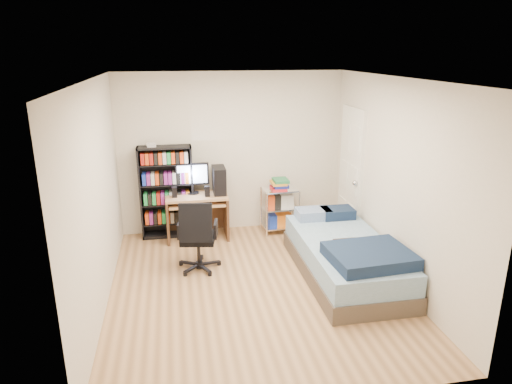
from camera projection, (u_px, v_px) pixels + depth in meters
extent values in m
cube|color=tan|center=(255.00, 288.00, 5.65)|extent=(3.50, 4.00, 0.04)
cube|color=white|center=(255.00, 77.00, 4.89)|extent=(3.50, 4.00, 0.04)
cube|color=silver|center=(232.00, 153.00, 7.17)|extent=(3.50, 0.04, 2.50)
cube|color=silver|center=(304.00, 269.00, 3.38)|extent=(3.50, 0.04, 2.50)
cube|color=silver|center=(95.00, 199.00, 4.96)|extent=(0.04, 4.00, 2.50)
cube|color=silver|center=(397.00, 182.00, 5.58)|extent=(0.04, 4.00, 2.50)
cube|color=black|center=(167.00, 192.00, 6.98)|extent=(0.80, 0.27, 1.43)
cube|color=black|center=(168.00, 222.00, 7.12)|extent=(0.75, 0.25, 0.02)
cube|color=#A61D16|center=(168.00, 216.00, 7.08)|extent=(0.70, 0.21, 0.17)
cube|color=black|center=(167.00, 203.00, 7.03)|extent=(0.75, 0.25, 0.02)
cube|color=#1A37B8|center=(167.00, 197.00, 6.99)|extent=(0.70, 0.21, 0.17)
cube|color=black|center=(166.00, 184.00, 6.94)|extent=(0.75, 0.25, 0.02)
cube|color=orange|center=(166.00, 177.00, 6.90)|extent=(0.70, 0.21, 0.17)
cube|color=black|center=(165.00, 164.00, 6.84)|extent=(0.75, 0.25, 0.02)
cube|color=green|center=(164.00, 157.00, 6.80)|extent=(0.70, 0.21, 0.17)
cube|color=silver|center=(151.00, 145.00, 6.72)|extent=(0.12, 0.11, 0.06)
cube|color=tan|center=(196.00, 196.00, 6.90)|extent=(0.93, 0.51, 0.04)
cube|color=#392A1F|center=(168.00, 220.00, 6.93)|extent=(0.04, 0.51, 0.66)
cube|color=#392A1F|center=(226.00, 216.00, 7.08)|extent=(0.04, 0.51, 0.66)
cube|color=#392A1F|center=(196.00, 211.00, 7.22)|extent=(0.89, 0.03, 0.60)
cube|color=tan|center=(197.00, 204.00, 6.86)|extent=(0.84, 0.42, 0.02)
cube|color=black|center=(197.00, 202.00, 6.84)|extent=(0.41, 0.14, 0.02)
cube|color=black|center=(192.00, 174.00, 6.89)|extent=(0.50, 0.05, 0.33)
cube|color=silver|center=(192.00, 174.00, 6.87)|extent=(0.45, 0.01, 0.28)
cube|color=black|center=(219.00, 180.00, 6.94)|extent=(0.19, 0.39, 0.41)
cube|color=black|center=(174.00, 192.00, 6.77)|extent=(0.07, 0.07, 0.16)
cube|color=black|center=(207.00, 191.00, 6.81)|extent=(0.07, 0.07, 0.16)
cylinder|color=black|center=(199.00, 251.00, 6.05)|extent=(0.05, 0.05, 0.34)
cube|color=black|center=(198.00, 238.00, 5.99)|extent=(0.50, 0.50, 0.07)
cube|color=black|center=(196.00, 223.00, 5.71)|extent=(0.43, 0.20, 0.50)
cube|color=black|center=(180.00, 229.00, 5.95)|extent=(0.08, 0.27, 0.20)
cube|color=black|center=(216.00, 229.00, 5.95)|extent=(0.08, 0.27, 0.20)
cylinder|color=white|center=(267.00, 216.00, 7.02)|extent=(0.02, 0.02, 0.71)
cylinder|color=white|center=(299.00, 213.00, 7.14)|extent=(0.02, 0.02, 0.71)
cylinder|color=white|center=(261.00, 208.00, 7.36)|extent=(0.02, 0.02, 0.71)
cylinder|color=white|center=(292.00, 205.00, 7.48)|extent=(0.02, 0.02, 0.71)
cube|color=white|center=(279.00, 225.00, 7.32)|extent=(0.54, 0.40, 0.02)
cube|color=white|center=(280.00, 207.00, 7.23)|extent=(0.54, 0.40, 0.02)
cube|color=white|center=(280.00, 189.00, 7.14)|extent=(0.54, 0.40, 0.02)
cube|color=#B01920|center=(280.00, 184.00, 7.12)|extent=(0.24, 0.30, 0.16)
cube|color=brown|center=(344.00, 267.00, 5.90)|extent=(1.08, 2.16, 0.22)
cube|color=#8DAED2|center=(345.00, 251.00, 5.83)|extent=(1.04, 2.12, 0.26)
cube|color=#14233F|center=(369.00, 256.00, 5.22)|extent=(0.97, 0.82, 0.15)
cube|color=#9DBADF|center=(313.00, 214.00, 6.55)|extent=(0.49, 0.32, 0.14)
cube|color=#14233F|center=(337.00, 213.00, 6.59)|extent=(0.45, 0.32, 0.14)
cube|color=#3D2513|center=(347.00, 242.00, 5.74)|extent=(0.30, 0.24, 0.02)
cube|color=white|center=(351.00, 174.00, 6.91)|extent=(0.05, 0.80, 2.00)
sphere|color=silver|center=(355.00, 183.00, 6.62)|extent=(0.08, 0.08, 0.08)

